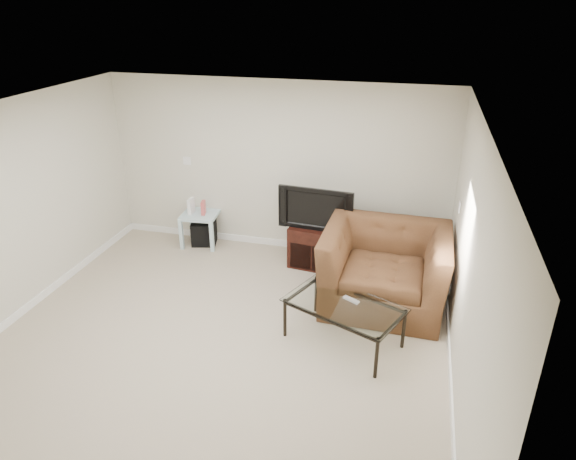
% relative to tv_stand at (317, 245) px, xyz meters
% --- Properties ---
extents(floor, '(5.00, 5.00, 0.00)m').
position_rel_tv_stand_xyz_m(floor, '(-0.71, -2.05, -0.30)').
color(floor, tan).
rests_on(floor, ground).
extents(ceiling, '(5.00, 5.00, 0.00)m').
position_rel_tv_stand_xyz_m(ceiling, '(-0.71, -2.05, 2.20)').
color(ceiling, white).
rests_on(ceiling, ground).
extents(wall_back, '(5.00, 0.02, 2.50)m').
position_rel_tv_stand_xyz_m(wall_back, '(-0.71, 0.45, 0.95)').
color(wall_back, silver).
rests_on(wall_back, ground).
extents(wall_left, '(0.02, 5.00, 2.50)m').
position_rel_tv_stand_xyz_m(wall_left, '(-3.21, -2.05, 0.95)').
color(wall_left, silver).
rests_on(wall_left, ground).
extents(wall_right, '(0.02, 5.00, 2.50)m').
position_rel_tv_stand_xyz_m(wall_right, '(1.79, -2.05, 0.95)').
color(wall_right, silver).
rests_on(wall_right, ground).
extents(plate_back, '(0.12, 0.02, 0.12)m').
position_rel_tv_stand_xyz_m(plate_back, '(-2.11, 0.44, 0.95)').
color(plate_back, white).
rests_on(plate_back, wall_back).
extents(plate_right_switch, '(0.02, 0.09, 0.13)m').
position_rel_tv_stand_xyz_m(plate_right_switch, '(1.78, -0.45, 0.95)').
color(plate_right_switch, white).
rests_on(plate_right_switch, wall_right).
extents(plate_right_outlet, '(0.02, 0.08, 0.12)m').
position_rel_tv_stand_xyz_m(plate_right_outlet, '(1.78, -0.75, -0.00)').
color(plate_right_outlet, white).
rests_on(plate_right_outlet, wall_right).
extents(tv_stand, '(0.77, 0.58, 0.60)m').
position_rel_tv_stand_xyz_m(tv_stand, '(0.00, 0.00, 0.00)').
color(tv_stand, black).
rests_on(tv_stand, floor).
extents(dvd_player, '(0.43, 0.32, 0.06)m').
position_rel_tv_stand_xyz_m(dvd_player, '(-0.00, -0.04, 0.20)').
color(dvd_player, black).
rests_on(dvd_player, tv_stand).
extents(television, '(0.97, 0.27, 0.60)m').
position_rel_tv_stand_xyz_m(television, '(-0.00, -0.03, 0.60)').
color(television, black).
rests_on(television, tv_stand).
extents(side_table, '(0.57, 0.57, 0.51)m').
position_rel_tv_stand_xyz_m(side_table, '(-1.86, 0.23, -0.05)').
color(side_table, silver).
rests_on(side_table, floor).
extents(subwoofer, '(0.43, 0.43, 0.36)m').
position_rel_tv_stand_xyz_m(subwoofer, '(-1.83, 0.25, -0.12)').
color(subwoofer, black).
rests_on(subwoofer, floor).
extents(game_console, '(0.05, 0.17, 0.23)m').
position_rel_tv_stand_xyz_m(game_console, '(-1.98, 0.20, 0.32)').
color(game_console, white).
rests_on(game_console, side_table).
extents(game_case, '(0.09, 0.16, 0.20)m').
position_rel_tv_stand_xyz_m(game_case, '(-1.79, 0.21, 0.31)').
color(game_case, '#CC4C4C').
rests_on(game_case, side_table).
extents(recliner, '(1.52, 1.01, 1.31)m').
position_rel_tv_stand_xyz_m(recliner, '(0.99, -0.77, 0.35)').
color(recliner, '#4D3022').
rests_on(recliner, floor).
extents(coffee_table, '(1.41, 1.13, 0.48)m').
position_rel_tv_stand_xyz_m(coffee_table, '(0.64, -1.69, -0.06)').
color(coffee_table, black).
rests_on(coffee_table, floor).
extents(remote, '(0.20, 0.14, 0.02)m').
position_rel_tv_stand_xyz_m(remote, '(0.70, -1.60, 0.20)').
color(remote, '#B2B2B7').
rests_on(remote, coffee_table).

